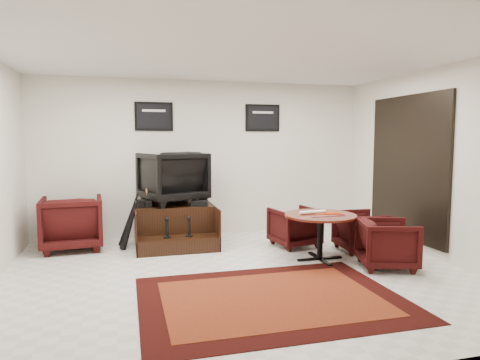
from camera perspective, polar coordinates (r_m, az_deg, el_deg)
name	(u,v)px	position (r m, az deg, el deg)	size (l,w,h in m)	color
ground	(240,275)	(5.67, -0.01, -12.57)	(6.00, 6.00, 0.00)	silver
room_shell	(268,137)	(5.62, 3.70, 5.77)	(6.02, 5.02, 2.81)	white
area_rug	(271,298)	(4.90, 4.18, -15.46)	(2.86, 2.15, 0.01)	black
shine_podium	(174,226)	(7.30, -8.77, -6.04)	(1.29, 1.32, 0.66)	black
shine_chair	(173,175)	(7.32, -8.99, 0.68)	(0.95, 0.89, 0.98)	black
shoes_pair	(143,203)	(7.12, -12.80, -3.07)	(0.27, 0.32, 0.10)	black
polish_kit	(200,203)	(7.07, -5.39, -3.07)	(0.27, 0.19, 0.09)	black
umbrella_black	(130,225)	(7.04, -14.45, -5.81)	(0.30, 0.11, 0.80)	black
umbrella_hooked	(130,219)	(7.24, -14.47, -5.02)	(0.34, 0.13, 0.92)	black
armchair_side	(72,220)	(7.34, -21.50, -4.99)	(0.91, 0.85, 0.94)	black
meeting_table	(320,220)	(6.32, 10.66, -5.27)	(1.03, 1.03, 0.67)	#400E09
table_chair_back	(294,225)	(7.11, 7.26, -5.95)	(0.68, 0.64, 0.70)	black
table_chair_window	(360,229)	(7.03, 15.76, -6.31)	(0.67, 0.63, 0.69)	black
table_chair_corner	(387,241)	(6.22, 19.04, -7.75)	(0.71, 0.66, 0.73)	black
paper_roll	(313,212)	(6.32, 9.65, -4.24)	(0.05, 0.05, 0.42)	white
table_clutter	(328,214)	(6.31, 11.59, -4.47)	(0.57, 0.35, 0.01)	#F0470D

